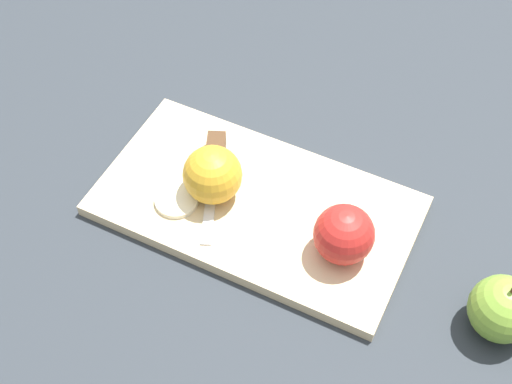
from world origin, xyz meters
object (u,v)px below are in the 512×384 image
object	(u,v)px
apple_half_left	(344,234)
apple_half_right	(213,175)
knife	(215,160)
apple_whole	(503,309)

from	to	relation	value
apple_half_left	apple_half_right	xyz separation A→B (m)	(0.18, -0.00, 0.00)
apple_half_left	knife	xyz separation A→B (m)	(0.20, -0.04, -0.02)
apple_half_right	knife	world-z (taller)	apple_half_right
knife	apple_half_left	bearing A→B (deg)	52.40
apple_half_left	apple_half_right	size ratio (longest dim) A/B	0.97
knife	apple_whole	xyz separation A→B (m)	(-0.39, 0.04, 0.01)
knife	apple_whole	world-z (taller)	apple_whole
apple_half_left	knife	size ratio (longest dim) A/B	0.46
apple_half_right	apple_whole	size ratio (longest dim) A/B	0.84
apple_half_left	apple_half_right	bearing A→B (deg)	16.65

